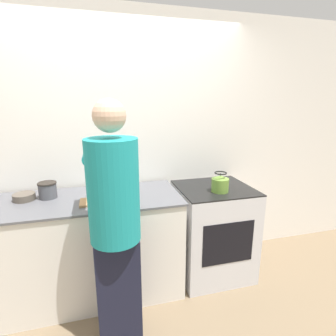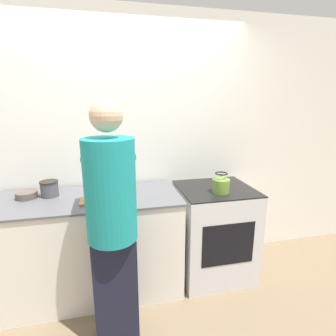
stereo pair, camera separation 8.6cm
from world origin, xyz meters
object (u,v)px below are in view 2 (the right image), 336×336
bowl_prep (27,195)px  kettle (221,184)px  knife (103,199)px  person (112,220)px  cutting_board (104,200)px  oven (214,231)px  canister_jar (49,189)px

bowl_prep → kettle: bearing=-7.7°
knife → bowl_prep: bowl_prep is taller
person → cutting_board: bearing=97.1°
oven → bowl_prep: 1.78m
cutting_board → bowl_prep: bearing=161.9°
cutting_board → person: bearing=-82.9°
kettle → canister_jar: bearing=171.2°
oven → cutting_board: size_ratio=2.34×
knife → bowl_prep: bearing=163.7°
person → knife: 0.44m
cutting_board → canister_jar: size_ratio=2.57×
cutting_board → kettle: kettle is taller
oven → person: 1.24m
person → cutting_board: person is taller
oven → bowl_prep: bearing=176.5°
person → bowl_prep: (-0.71, 0.67, -0.00)m
kettle → bowl_prep: 1.72m
person → kettle: 1.08m
person → knife: size_ratio=8.22×
knife → canister_jar: canister_jar is taller
oven → cutting_board: bearing=-174.0°
cutting_board → canister_jar: canister_jar is taller
canister_jar → bowl_prep: bearing=-178.9°
person → knife: bearing=99.0°
person → oven: bearing=29.4°
oven → kettle: bearing=-93.0°
knife → oven: bearing=9.7°
bowl_prep → oven: bearing=-3.5°
knife → cutting_board: bearing=44.4°
bowl_prep → canister_jar: (0.19, 0.00, 0.04)m
kettle → bowl_prep: (-1.70, 0.23, -0.05)m
canister_jar → knife: bearing=-26.9°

